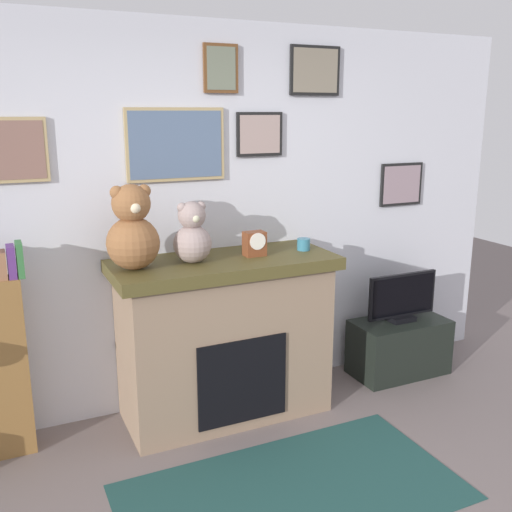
{
  "coord_description": "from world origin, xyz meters",
  "views": [
    {
      "loc": [
        -1.21,
        -1.76,
        2.03
      ],
      "look_at": [
        0.37,
        1.64,
        1.09
      ],
      "focal_mm": 40.84,
      "sensor_mm": 36.0,
      "label": 1
    }
  ],
  "objects_px": {
    "fireplace": "(225,337)",
    "television": "(402,298)",
    "teddy_bear_cream": "(133,232)",
    "candle_jar": "(304,244)",
    "teddy_bear_brown": "(192,235)",
    "tv_stand": "(399,347)",
    "mantel_clock": "(255,244)"
  },
  "relations": [
    {
      "from": "television",
      "to": "teddy_bear_brown",
      "type": "bearing_deg",
      "value": -179.49
    },
    {
      "from": "television",
      "to": "mantel_clock",
      "type": "xyz_separation_m",
      "value": [
        -1.26,
        -0.02,
        0.56
      ]
    },
    {
      "from": "candle_jar",
      "to": "television",
      "type": "bearing_deg",
      "value": 0.94
    },
    {
      "from": "television",
      "to": "mantel_clock",
      "type": "relative_size",
      "value": 3.74
    },
    {
      "from": "fireplace",
      "to": "candle_jar",
      "type": "xyz_separation_m",
      "value": [
        0.58,
        -0.02,
        0.58
      ]
    },
    {
      "from": "television",
      "to": "teddy_bear_brown",
      "type": "relative_size",
      "value": 1.56
    },
    {
      "from": "teddy_bear_brown",
      "to": "teddy_bear_cream",
      "type": "bearing_deg",
      "value": -179.98
    },
    {
      "from": "television",
      "to": "teddy_bear_brown",
      "type": "height_order",
      "value": "teddy_bear_brown"
    },
    {
      "from": "tv_stand",
      "to": "television",
      "type": "relative_size",
      "value": 1.23
    },
    {
      "from": "candle_jar",
      "to": "mantel_clock",
      "type": "bearing_deg",
      "value": -179.74
    },
    {
      "from": "teddy_bear_cream",
      "to": "teddy_bear_brown",
      "type": "height_order",
      "value": "teddy_bear_cream"
    },
    {
      "from": "television",
      "to": "candle_jar",
      "type": "xyz_separation_m",
      "value": [
        -0.89,
        -0.01,
        0.52
      ]
    },
    {
      "from": "fireplace",
      "to": "television",
      "type": "relative_size",
      "value": 2.41
    },
    {
      "from": "mantel_clock",
      "to": "tv_stand",
      "type": "bearing_deg",
      "value": 0.8
    },
    {
      "from": "television",
      "to": "teddy_bear_cream",
      "type": "bearing_deg",
      "value": -179.58
    },
    {
      "from": "tv_stand",
      "to": "television",
      "type": "xyz_separation_m",
      "value": [
        0.0,
        -0.0,
        0.4
      ]
    },
    {
      "from": "mantel_clock",
      "to": "teddy_bear_brown",
      "type": "relative_size",
      "value": 0.42
    },
    {
      "from": "fireplace",
      "to": "mantel_clock",
      "type": "relative_size",
      "value": 9.04
    },
    {
      "from": "television",
      "to": "mantel_clock",
      "type": "distance_m",
      "value": 1.38
    },
    {
      "from": "candle_jar",
      "to": "teddy_bear_cream",
      "type": "distance_m",
      "value": 1.18
    },
    {
      "from": "fireplace",
      "to": "teddy_bear_cream",
      "type": "relative_size",
      "value": 2.84
    },
    {
      "from": "teddy_bear_cream",
      "to": "fireplace",
      "type": "bearing_deg",
      "value": 1.8
    },
    {
      "from": "television",
      "to": "teddy_bear_cream",
      "type": "distance_m",
      "value": 2.18
    },
    {
      "from": "teddy_bear_brown",
      "to": "television",
      "type": "bearing_deg",
      "value": 0.51
    },
    {
      "from": "tv_stand",
      "to": "candle_jar",
      "type": "height_order",
      "value": "candle_jar"
    },
    {
      "from": "television",
      "to": "teddy_bear_cream",
      "type": "xyz_separation_m",
      "value": [
        -2.06,
        -0.02,
        0.71
      ]
    },
    {
      "from": "mantel_clock",
      "to": "teddy_bear_brown",
      "type": "height_order",
      "value": "teddy_bear_brown"
    },
    {
      "from": "candle_jar",
      "to": "teddy_bear_cream",
      "type": "xyz_separation_m",
      "value": [
        -1.17,
        -0.0,
        0.19
      ]
    },
    {
      "from": "fireplace",
      "to": "tv_stand",
      "type": "distance_m",
      "value": 1.51
    },
    {
      "from": "candle_jar",
      "to": "fireplace",
      "type": "bearing_deg",
      "value": 178.26
    },
    {
      "from": "fireplace",
      "to": "television",
      "type": "xyz_separation_m",
      "value": [
        1.47,
        -0.0,
        0.07
      ]
    },
    {
      "from": "fireplace",
      "to": "tv_stand",
      "type": "height_order",
      "value": "fireplace"
    }
  ]
}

